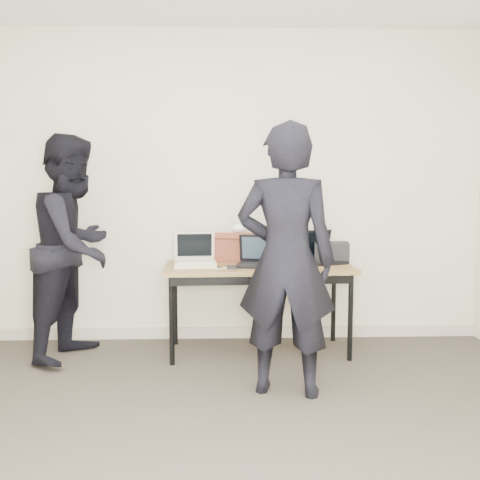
{
  "coord_description": "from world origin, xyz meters",
  "views": [
    {
      "loc": [
        -0.04,
        -2.44,
        1.38
      ],
      "look_at": [
        0.1,
        1.6,
        0.95
      ],
      "focal_mm": 40.0,
      "sensor_mm": 36.0,
      "label": 1
    }
  ],
  "objects_px": {
    "laptop_beige": "(195,259)",
    "laptop_center": "(257,259)",
    "person_observer": "(75,247)",
    "desk": "(259,273)",
    "laptop_right": "(317,255)",
    "equipment_box": "(331,252)",
    "leather_satchel": "(236,247)",
    "person_typist": "(286,260)"
  },
  "relations": [
    {
      "from": "person_typist",
      "to": "leather_satchel",
      "type": "bearing_deg",
      "value": -61.61
    },
    {
      "from": "desk",
      "to": "leather_satchel",
      "type": "relative_size",
      "value": 4.06
    },
    {
      "from": "laptop_beige",
      "to": "leather_satchel",
      "type": "height_order",
      "value": "laptop_beige"
    },
    {
      "from": "laptop_center",
      "to": "person_typist",
      "type": "xyz_separation_m",
      "value": [
        0.13,
        -0.83,
        0.11
      ]
    },
    {
      "from": "laptop_right",
      "to": "leather_satchel",
      "type": "height_order",
      "value": "laptop_right"
    },
    {
      "from": "leather_satchel",
      "to": "desk",
      "type": "bearing_deg",
      "value": -46.12
    },
    {
      "from": "laptop_right",
      "to": "equipment_box",
      "type": "distance_m",
      "value": 0.14
    },
    {
      "from": "leather_satchel",
      "to": "person_typist",
      "type": "height_order",
      "value": "person_typist"
    },
    {
      "from": "equipment_box",
      "to": "person_observer",
      "type": "bearing_deg",
      "value": -173.85
    },
    {
      "from": "laptop_right",
      "to": "desk",
      "type": "bearing_deg",
      "value": 175.66
    },
    {
      "from": "laptop_beige",
      "to": "equipment_box",
      "type": "relative_size",
      "value": 1.25
    },
    {
      "from": "leather_satchel",
      "to": "equipment_box",
      "type": "distance_m",
      "value": 0.81
    },
    {
      "from": "person_observer",
      "to": "desk",
      "type": "bearing_deg",
      "value": -73.27
    },
    {
      "from": "laptop_right",
      "to": "person_observer",
      "type": "xyz_separation_m",
      "value": [
        -1.96,
        -0.19,
        0.1
      ]
    },
    {
      "from": "laptop_center",
      "to": "laptop_right",
      "type": "bearing_deg",
      "value": 29.01
    },
    {
      "from": "desk",
      "to": "leather_satchel",
      "type": "bearing_deg",
      "value": 126.22
    },
    {
      "from": "person_typist",
      "to": "person_observer",
      "type": "distance_m",
      "value": 1.77
    },
    {
      "from": "desk",
      "to": "laptop_right",
      "type": "bearing_deg",
      "value": 14.69
    },
    {
      "from": "leather_satchel",
      "to": "person_typist",
      "type": "relative_size",
      "value": 0.21
    },
    {
      "from": "laptop_right",
      "to": "person_typist",
      "type": "xyz_separation_m",
      "value": [
        -0.38,
        -1.0,
        0.1
      ]
    },
    {
      "from": "desk",
      "to": "laptop_right",
      "type": "xyz_separation_m",
      "value": [
        0.5,
        0.15,
        0.12
      ]
    },
    {
      "from": "laptop_right",
      "to": "leather_satchel",
      "type": "relative_size",
      "value": 1.24
    },
    {
      "from": "person_typist",
      "to": "laptop_beige",
      "type": "bearing_deg",
      "value": -40.96
    },
    {
      "from": "leather_satchel",
      "to": "person_observer",
      "type": "bearing_deg",
      "value": -163.02
    },
    {
      "from": "desk",
      "to": "laptop_beige",
      "type": "distance_m",
      "value": 0.53
    },
    {
      "from": "laptop_beige",
      "to": "person_observer",
      "type": "bearing_deg",
      "value": 178.48
    },
    {
      "from": "desk",
      "to": "person_observer",
      "type": "height_order",
      "value": "person_observer"
    },
    {
      "from": "laptop_right",
      "to": "laptop_beige",
      "type": "bearing_deg",
      "value": 166.25
    },
    {
      "from": "person_typist",
      "to": "person_observer",
      "type": "xyz_separation_m",
      "value": [
        -1.58,
        0.81,
        -0.0
      ]
    },
    {
      "from": "person_observer",
      "to": "laptop_center",
      "type": "bearing_deg",
      "value": -73.79
    },
    {
      "from": "person_observer",
      "to": "equipment_box",
      "type": "bearing_deg",
      "value": -68.42
    },
    {
      "from": "laptop_beige",
      "to": "equipment_box",
      "type": "xyz_separation_m",
      "value": [
        1.14,
        0.17,
        0.03
      ]
    },
    {
      "from": "laptop_right",
      "to": "leather_satchel",
      "type": "xyz_separation_m",
      "value": [
        -0.68,
        0.08,
        0.07
      ]
    },
    {
      "from": "laptop_center",
      "to": "person_typist",
      "type": "distance_m",
      "value": 0.85
    },
    {
      "from": "desk",
      "to": "laptop_center",
      "type": "xyz_separation_m",
      "value": [
        -0.01,
        -0.01,
        0.11
      ]
    },
    {
      "from": "person_observer",
      "to": "person_typist",
      "type": "bearing_deg",
      "value": -101.83
    },
    {
      "from": "desk",
      "to": "laptop_beige",
      "type": "xyz_separation_m",
      "value": [
        -0.51,
        0.02,
        0.11
      ]
    },
    {
      "from": "laptop_right",
      "to": "laptop_center",
      "type": "bearing_deg",
      "value": 176.61
    },
    {
      "from": "laptop_beige",
      "to": "laptop_center",
      "type": "xyz_separation_m",
      "value": [
        0.5,
        -0.03,
        0.0
      ]
    },
    {
      "from": "person_typist",
      "to": "person_observer",
      "type": "height_order",
      "value": "person_typist"
    },
    {
      "from": "laptop_right",
      "to": "equipment_box",
      "type": "xyz_separation_m",
      "value": [
        0.13,
        0.04,
        0.02
      ]
    },
    {
      "from": "leather_satchel",
      "to": "person_observer",
      "type": "distance_m",
      "value": 1.3
    }
  ]
}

